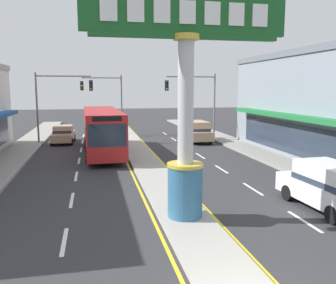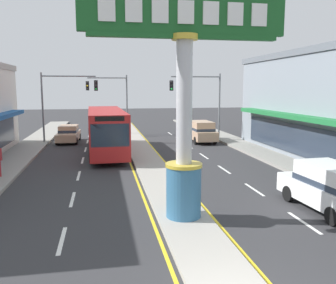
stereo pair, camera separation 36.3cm
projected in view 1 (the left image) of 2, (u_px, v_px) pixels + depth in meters
The scene contains 12 objects.
median_strip at pixel (142, 157), 25.15m from camera, with size 1.95×52.00×0.14m, color #A39E93.
sidewalk_left at pixel (0, 169), 21.43m from camera, with size 2.49×60.00×0.18m, color gray.
sidewalk_right at pixel (271, 157), 24.99m from camera, with size 2.49×60.00×0.18m, color gray.
lane_markings at pixel (144, 162), 23.85m from camera, with size 8.69×52.00×0.01m.
district_sign at pixel (186, 104), 12.78m from camera, with size 7.27×1.35×8.13m.
traffic_light_left_side at pixel (58, 95), 31.17m from camera, with size 4.86×0.46×6.20m.
traffic_light_right_side at pixel (197, 95), 33.29m from camera, with size 4.86×0.46×6.20m.
traffic_light_median_far at pixel (107, 95), 36.85m from camera, with size 4.20×0.46×6.20m.
bus_near_right_lane at pixel (102, 129), 26.81m from camera, with size 2.87×11.27×3.26m.
sedan_far_right_lane at pixel (63, 134), 32.21m from camera, with size 1.97×4.37×1.53m.
suv_near_left_lane at pixel (329, 186), 14.37m from camera, with size 2.14×4.69×1.90m.
suv_mid_left_lane at pixel (196, 131), 32.69m from camera, with size 2.03×4.64×1.90m.
Camera 1 is at (-3.24, -6.57, 4.87)m, focal length 38.43 mm.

